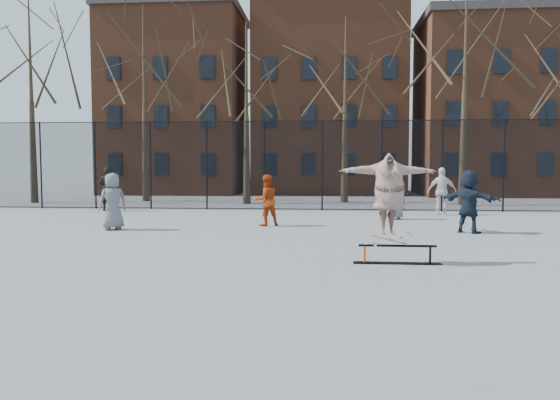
# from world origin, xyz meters

# --- Properties ---
(ground) EXTENTS (100.00, 100.00, 0.00)m
(ground) POSITION_xyz_m (0.00, 0.00, 0.00)
(ground) COLOR slate
(skate_rail) EXTENTS (1.85, 0.28, 0.41)m
(skate_rail) POSITION_xyz_m (2.90, 0.38, 0.16)
(skate_rail) COLOR black
(skate_rail) RESTS_ON ground
(skateboard) EXTENTS (0.89, 0.21, 0.11)m
(skateboard) POSITION_xyz_m (2.71, 0.38, 0.46)
(skateboard) COLOR olive
(skateboard) RESTS_ON skate_rail
(skater) EXTENTS (2.18, 0.88, 1.72)m
(skater) POSITION_xyz_m (2.71, 0.38, 1.37)
(skater) COLOR #60378A
(skater) RESTS_ON skateboard
(bystander_grey) EXTENTS (1.05, 1.00, 1.81)m
(bystander_grey) POSITION_xyz_m (-5.36, 5.47, 0.91)
(bystander_grey) COLOR slate
(bystander_grey) RESTS_ON ground
(bystander_black) EXTENTS (0.76, 0.55, 1.92)m
(bystander_black) POSITION_xyz_m (-8.23, 12.00, 0.96)
(bystander_black) COLOR black
(bystander_black) RESTS_ON ground
(bystander_red) EXTENTS (1.04, 0.96, 1.73)m
(bystander_red) POSITION_xyz_m (-0.63, 6.98, 0.86)
(bystander_red) COLOR #A8370E
(bystander_red) RESTS_ON ground
(bystander_white) EXTENTS (1.15, 0.52, 1.93)m
(bystander_white) POSITION_xyz_m (6.07, 11.35, 0.96)
(bystander_white) COLOR silver
(bystander_white) RESTS_ON ground
(bystander_navy) EXTENTS (1.76, 1.51, 1.92)m
(bystander_navy) POSITION_xyz_m (5.70, 5.66, 0.96)
(bystander_navy) COLOR #17212E
(bystander_navy) RESTS_ON ground
(bystander_extra) EXTENTS (0.84, 0.57, 1.65)m
(bystander_extra) POSITION_xyz_m (3.95, 9.43, 0.83)
(bystander_extra) COLOR slate
(bystander_extra) RESTS_ON ground
(fence) EXTENTS (34.03, 0.07, 4.00)m
(fence) POSITION_xyz_m (-0.01, 13.00, 2.05)
(fence) COLOR black
(fence) RESTS_ON ground
(tree_row) EXTENTS (33.66, 7.46, 10.67)m
(tree_row) POSITION_xyz_m (-0.25, 17.15, 7.36)
(tree_row) COLOR black
(tree_row) RESTS_ON ground
(rowhouses) EXTENTS (29.00, 7.00, 13.00)m
(rowhouses) POSITION_xyz_m (0.72, 26.00, 6.06)
(rowhouses) COLOR brown
(rowhouses) RESTS_ON ground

